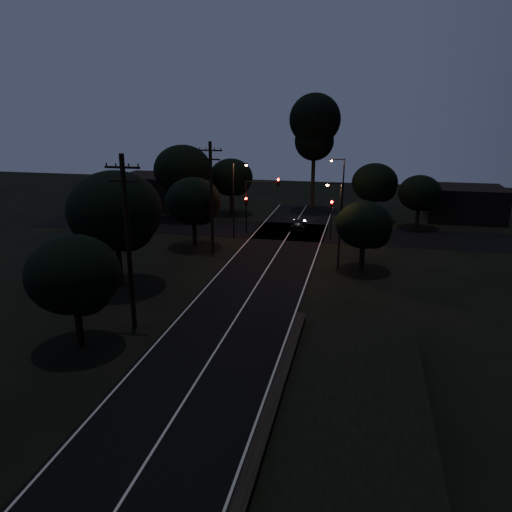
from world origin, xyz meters
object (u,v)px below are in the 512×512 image
at_px(utility_pole_far, 211,197).
at_px(car, 298,224).
at_px(signal_mast, 261,195).
at_px(signal_left, 246,208).
at_px(streetlight_c, 338,219).
at_px(utility_pole_mid, 128,241).
at_px(tall_pine, 315,126).
at_px(streetlight_a, 235,195).
at_px(streetlight_b, 341,189).
at_px(signal_right, 331,212).

distance_m(utility_pole_far, car, 13.57).
bearing_deg(signal_mast, signal_left, -179.87).
bearing_deg(car, streetlight_c, 108.67).
height_order(utility_pole_mid, signal_left, utility_pole_mid).
bearing_deg(car, tall_pine, -94.14).
height_order(tall_pine, streetlight_a, tall_pine).
relative_size(utility_pole_far, signal_mast, 1.68).
distance_m(tall_pine, streetlight_c, 26.29).
bearing_deg(car, signal_mast, 33.71).
bearing_deg(utility_pole_mid, utility_pole_far, 90.00).
xyz_separation_m(signal_left, streetlight_b, (9.91, 4.01, 1.80)).
height_order(tall_pine, streetlight_b, tall_pine).
distance_m(signal_left, streetlight_a, 2.77).
relative_size(utility_pole_far, signal_left, 2.56).
relative_size(utility_pole_mid, signal_left, 2.68).
distance_m(tall_pine, streetlight_a, 19.18).
bearing_deg(signal_left, utility_pole_mid, -93.21).
bearing_deg(utility_pole_mid, signal_mast, 82.96).
bearing_deg(streetlight_b, streetlight_a, -150.52).
height_order(signal_left, car, signal_left).
bearing_deg(tall_pine, utility_pole_mid, -99.93).
bearing_deg(signal_mast, car, 36.74).
bearing_deg(streetlight_c, utility_pole_far, 170.40).
relative_size(signal_mast, streetlight_b, 0.78).
relative_size(utility_pole_mid, streetlight_b, 1.38).
relative_size(tall_pine, streetlight_b, 1.89).
bearing_deg(car, signal_right, 141.36).
bearing_deg(signal_mast, utility_pole_mid, -97.04).
height_order(utility_pole_far, streetlight_b, utility_pole_far).
xyz_separation_m(utility_pole_far, streetlight_a, (0.69, 6.00, -0.85)).
distance_m(streetlight_c, car, 14.19).
bearing_deg(streetlight_b, tall_pine, 111.38).
bearing_deg(car, streetlight_b, -167.49).
xyz_separation_m(signal_mast, streetlight_b, (8.22, 4.01, 0.30)).
bearing_deg(streetlight_b, signal_mast, -154.01).
height_order(streetlight_a, streetlight_c, streetlight_a).
xyz_separation_m(signal_left, streetlight_c, (10.43, -9.99, 1.51)).
bearing_deg(car, streetlight_a, 34.94).
bearing_deg(streetlight_c, signal_left, 136.24).
bearing_deg(streetlight_a, signal_left, 70.41).
bearing_deg(streetlight_c, tall_pine, 100.93).
relative_size(signal_left, car, 1.02).
bearing_deg(streetlight_a, car, 37.96).
height_order(utility_pole_far, signal_mast, utility_pole_far).
height_order(utility_pole_mid, car, utility_pole_mid).
height_order(streetlight_b, streetlight_c, streetlight_b).
bearing_deg(utility_pole_mid, tall_pine, 80.07).
bearing_deg(signal_left, car, 27.14).
xyz_separation_m(utility_pole_mid, tall_pine, (7.00, 40.00, 5.16)).
bearing_deg(signal_mast, signal_right, -0.03).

